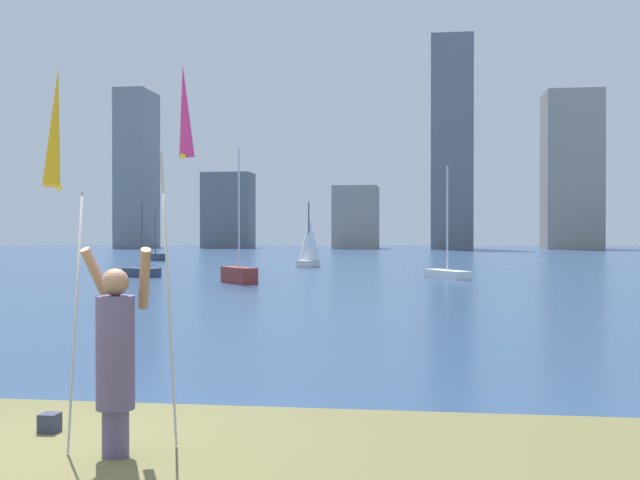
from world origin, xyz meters
name	(u,v)px	position (x,y,z in m)	size (l,w,h in m)	color
ground	(380,262)	(0.00, 50.95, -0.06)	(120.00, 138.00, 0.12)	brown
person	(116,353)	(0.61, -0.16, 0.98)	(0.73, 0.54, 2.00)	#594C72
kite_flag_left	(56,136)	(0.13, -0.40, 3.03)	(0.16, 0.75, 3.69)	#B2B2B7
kite_flag_right	(184,123)	(1.08, 0.47, 3.25)	(0.16, 0.90, 3.84)	#B2B2B7
bag	(50,423)	(-0.45, 0.61, 0.10)	(0.19, 0.20, 0.20)	#33384C
sailboat_0	(239,274)	(-4.25, 24.86, 0.40)	(1.95, 2.26, 5.59)	maroon
sailboat_1	(155,256)	(-16.73, 49.89, 0.31)	(2.31, 2.21, 3.76)	#333D51
sailboat_2	(447,272)	(4.41, 29.60, 0.30)	(2.13, 3.01, 5.18)	white
sailboat_3	(309,244)	(-3.68, 40.72, 1.43)	(1.44, 2.69, 3.98)	silver
sailboat_5	(142,272)	(-9.90, 28.74, 0.24)	(1.90, 1.50, 3.58)	#333D51
skyline_tower_0	(137,169)	(-36.71, 98.81, 10.86)	(4.22, 7.27, 21.72)	gray
skyline_tower_1	(228,210)	(-23.17, 96.81, 5.04)	(6.57, 4.40, 10.08)	slate
skyline_tower_2	(356,217)	(-5.77, 95.18, 4.01)	(5.67, 6.18, 8.03)	gray
skyline_tower_3	(451,144)	(6.37, 93.88, 13.20)	(5.14, 6.86, 26.39)	slate
skyline_tower_4	(571,171)	(21.53, 97.06, 9.91)	(6.88, 7.38, 19.82)	gray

